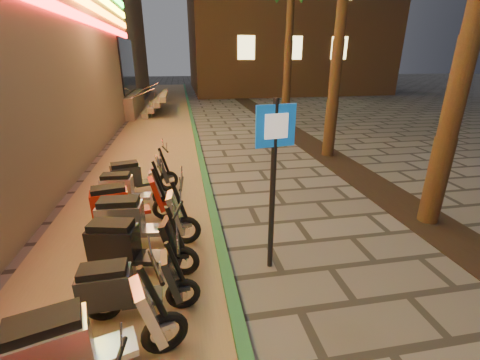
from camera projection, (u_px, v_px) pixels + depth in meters
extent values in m
plane|color=#474442|center=(300.00, 310.00, 4.45)|extent=(120.00, 120.00, 0.00)
cube|color=#8C7251|center=(155.00, 142.00, 13.20)|extent=(3.40, 60.00, 0.01)
cube|color=#256336|center=(197.00, 139.00, 13.47)|extent=(0.18, 60.00, 0.10)
cube|color=black|center=(356.00, 174.00, 9.64)|extent=(1.20, 40.00, 0.02)
cube|color=black|center=(128.00, 66.00, 19.24)|extent=(0.08, 5.00, 3.00)
cube|color=gray|center=(98.00, 104.00, 19.69)|extent=(5.00, 6.00, 1.20)
cube|color=#FF1414|center=(46.00, 3.00, 7.61)|extent=(0.06, 26.00, 0.28)
cube|color=gray|center=(149.00, 110.00, 20.35)|extent=(0.35, 5.00, 0.30)
cube|color=gray|center=(154.00, 105.00, 20.30)|extent=(0.35, 5.00, 0.30)
cube|color=gray|center=(159.00, 100.00, 20.25)|extent=(0.35, 5.00, 0.30)
cube|color=gray|center=(164.00, 95.00, 20.20)|extent=(0.35, 5.00, 0.30)
cylinder|color=silver|center=(136.00, 96.00, 18.05)|extent=(2.09, 0.06, 0.81)
cylinder|color=silver|center=(143.00, 89.00, 21.73)|extent=(2.09, 0.06, 0.81)
cube|color=#FFEB8C|center=(246.00, 48.00, 25.70)|extent=(1.40, 0.06, 1.80)
cube|color=#FFEB8C|center=(294.00, 48.00, 26.37)|extent=(1.40, 0.06, 1.80)
cube|color=#FFEB8C|center=(339.00, 48.00, 27.03)|extent=(1.40, 0.06, 1.80)
cylinder|color=#472D19|center=(458.00, 90.00, 5.91)|extent=(0.40, 0.40, 5.45)
cylinder|color=#472D19|center=(336.00, 71.00, 10.46)|extent=(0.40, 0.40, 5.70)
cylinder|color=#472D19|center=(288.00, 64.00, 15.01)|extent=(0.40, 0.40, 5.95)
cylinder|color=black|center=(273.00, 190.00, 4.92)|extent=(0.09, 0.09, 2.76)
cube|color=#0D50B1|center=(276.00, 126.00, 4.54)|extent=(0.61, 0.12, 0.61)
cube|color=white|center=(276.00, 126.00, 4.52)|extent=(0.35, 0.08, 0.35)
torus|color=black|center=(165.00, 333.00, 3.74)|extent=(0.57, 0.26, 0.56)
cylinder|color=silver|center=(165.00, 333.00, 3.74)|extent=(0.18, 0.15, 0.15)
cube|color=white|center=(108.00, 350.00, 3.47)|extent=(0.67, 0.52, 0.09)
cube|color=white|center=(49.00, 349.00, 3.17)|extent=(0.84, 0.60, 0.54)
cube|color=black|center=(42.00, 324.00, 3.05)|extent=(0.74, 0.52, 0.13)
cube|color=white|center=(149.00, 312.00, 3.55)|extent=(0.40, 0.50, 0.76)
cylinder|color=black|center=(154.00, 294.00, 3.50)|extent=(0.31, 0.15, 0.80)
cylinder|color=black|center=(156.00, 267.00, 3.40)|extent=(0.22, 0.62, 0.05)
cube|color=white|center=(164.00, 324.00, 3.69)|extent=(0.27, 0.21, 0.06)
torus|color=black|center=(103.00, 305.00, 4.21)|extent=(0.49, 0.11, 0.48)
cylinder|color=silver|center=(103.00, 305.00, 4.21)|extent=(0.13, 0.10, 0.13)
torus|color=black|center=(183.00, 294.00, 4.42)|extent=(0.49, 0.11, 0.48)
cylinder|color=silver|center=(183.00, 294.00, 4.42)|extent=(0.13, 0.10, 0.13)
cube|color=#222426|center=(143.00, 297.00, 4.30)|extent=(0.52, 0.33, 0.07)
cube|color=#222426|center=(106.00, 288.00, 4.13)|extent=(0.66, 0.38, 0.46)
cube|color=black|center=(103.00, 270.00, 4.03)|extent=(0.59, 0.32, 0.11)
cube|color=#222426|center=(172.00, 276.00, 4.28)|extent=(0.26, 0.38, 0.65)
cylinder|color=black|center=(176.00, 264.00, 4.22)|extent=(0.26, 0.07, 0.69)
cylinder|color=black|center=(178.00, 244.00, 4.13)|extent=(0.06, 0.54, 0.04)
cube|color=#222426|center=(183.00, 287.00, 4.38)|extent=(0.21, 0.14, 0.06)
torus|color=black|center=(111.00, 259.00, 5.14)|extent=(0.55, 0.22, 0.54)
cylinder|color=silver|center=(111.00, 259.00, 5.14)|extent=(0.16, 0.13, 0.15)
torus|color=black|center=(183.00, 261.00, 5.08)|extent=(0.55, 0.22, 0.54)
cylinder|color=silver|center=(183.00, 261.00, 5.08)|extent=(0.16, 0.13, 0.15)
cube|color=black|center=(146.00, 257.00, 5.10)|extent=(0.63, 0.47, 0.08)
cube|color=black|center=(114.00, 243.00, 5.03)|extent=(0.80, 0.55, 0.52)
cube|color=black|center=(111.00, 226.00, 4.92)|extent=(0.70, 0.47, 0.12)
cube|color=black|center=(172.00, 241.00, 4.96)|extent=(0.36, 0.47, 0.73)
cylinder|color=black|center=(176.00, 230.00, 4.89)|extent=(0.29, 0.13, 0.77)
cylinder|color=black|center=(178.00, 210.00, 4.77)|extent=(0.18, 0.60, 0.05)
cube|color=black|center=(182.00, 254.00, 5.04)|extent=(0.25, 0.19, 0.06)
torus|color=black|center=(118.00, 234.00, 5.83)|extent=(0.57, 0.15, 0.57)
cylinder|color=silver|center=(118.00, 234.00, 5.83)|extent=(0.16, 0.12, 0.15)
torus|color=black|center=(186.00, 230.00, 5.95)|extent=(0.57, 0.15, 0.57)
cylinder|color=silver|center=(186.00, 230.00, 5.95)|extent=(0.16, 0.12, 0.15)
cube|color=#9899A0|center=(152.00, 230.00, 5.87)|extent=(0.62, 0.41, 0.09)
cube|color=#9899A0|center=(121.00, 218.00, 5.72)|extent=(0.79, 0.46, 0.54)
cube|color=black|center=(119.00, 202.00, 5.61)|extent=(0.70, 0.39, 0.13)
cube|color=#9899A0|center=(176.00, 213.00, 5.81)|extent=(0.32, 0.45, 0.76)
cylinder|color=black|center=(180.00, 202.00, 5.74)|extent=(0.30, 0.10, 0.80)
cylinder|color=black|center=(181.00, 184.00, 5.62)|extent=(0.09, 0.63, 0.05)
cube|color=#9899A0|center=(185.00, 224.00, 5.91)|extent=(0.25, 0.17, 0.07)
torus|color=black|center=(108.00, 217.00, 6.49)|extent=(0.54, 0.20, 0.53)
cylinder|color=silver|center=(108.00, 217.00, 6.49)|extent=(0.16, 0.13, 0.14)
torus|color=black|center=(165.00, 208.00, 6.88)|extent=(0.54, 0.20, 0.53)
cylinder|color=silver|center=(165.00, 208.00, 6.88)|extent=(0.16, 0.13, 0.14)
cube|color=maroon|center=(137.00, 210.00, 6.67)|extent=(0.61, 0.45, 0.08)
cube|color=maroon|center=(110.00, 203.00, 6.42)|extent=(0.77, 0.52, 0.51)
cube|color=black|center=(108.00, 189.00, 6.31)|extent=(0.68, 0.44, 0.12)
cube|color=maroon|center=(157.00, 194.00, 6.71)|extent=(0.34, 0.45, 0.71)
cylinder|color=black|center=(159.00, 185.00, 6.66)|extent=(0.29, 0.12, 0.75)
cylinder|color=black|center=(160.00, 169.00, 6.56)|extent=(0.16, 0.59, 0.04)
cube|color=maroon|center=(164.00, 203.00, 6.84)|extent=(0.25, 0.18, 0.06)
torus|color=black|center=(115.00, 199.00, 7.33)|extent=(0.50, 0.12, 0.50)
cylinder|color=silver|center=(115.00, 199.00, 7.33)|extent=(0.14, 0.10, 0.13)
torus|color=black|center=(163.00, 197.00, 7.46)|extent=(0.50, 0.12, 0.50)
cylinder|color=silver|center=(163.00, 197.00, 7.46)|extent=(0.14, 0.10, 0.13)
cube|color=silver|center=(139.00, 196.00, 7.38)|extent=(0.54, 0.35, 0.08)
cube|color=silver|center=(117.00, 188.00, 7.24)|extent=(0.69, 0.40, 0.48)
cube|color=black|center=(115.00, 176.00, 7.14)|extent=(0.61, 0.34, 0.12)
cube|color=silver|center=(156.00, 184.00, 7.33)|extent=(0.27, 0.40, 0.68)
cylinder|color=black|center=(158.00, 176.00, 7.27)|extent=(0.27, 0.08, 0.71)
cylinder|color=black|center=(159.00, 163.00, 7.16)|extent=(0.07, 0.56, 0.04)
cube|color=silver|center=(163.00, 192.00, 7.42)|extent=(0.22, 0.14, 0.06)
torus|color=black|center=(124.00, 187.00, 7.98)|extent=(0.53, 0.23, 0.52)
cylinder|color=silver|center=(124.00, 187.00, 7.98)|extent=(0.16, 0.13, 0.14)
torus|color=black|center=(169.00, 180.00, 8.42)|extent=(0.53, 0.23, 0.52)
cylinder|color=silver|center=(169.00, 180.00, 8.42)|extent=(0.16, 0.13, 0.14)
cube|color=#232628|center=(146.00, 182.00, 8.18)|extent=(0.62, 0.47, 0.08)
cube|color=#232628|center=(126.00, 176.00, 7.90)|extent=(0.77, 0.55, 0.50)
cube|color=black|center=(124.00, 165.00, 7.80)|extent=(0.68, 0.47, 0.12)
cube|color=#232628|center=(162.00, 169.00, 8.24)|extent=(0.36, 0.45, 0.70)
cylinder|color=black|center=(164.00, 161.00, 8.20)|extent=(0.28, 0.14, 0.74)
cylinder|color=black|center=(165.00, 149.00, 8.11)|extent=(0.19, 0.57, 0.04)
cube|color=#232628|center=(168.00, 176.00, 8.38)|extent=(0.25, 0.19, 0.06)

